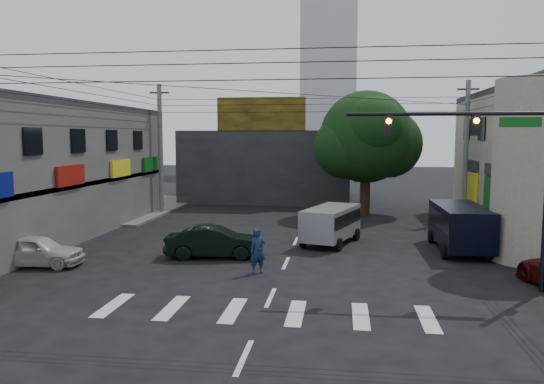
% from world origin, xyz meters
% --- Properties ---
extents(ground, '(160.00, 160.00, 0.00)m').
position_xyz_m(ground, '(0.00, 0.00, 0.00)').
color(ground, black).
rests_on(ground, ground).
extents(sidewalk_far_left, '(16.00, 16.00, 0.15)m').
position_xyz_m(sidewalk_far_left, '(-18.00, 18.00, 0.07)').
color(sidewalk_far_left, '#514F4C').
rests_on(sidewalk_far_left, ground).
extents(corner_column, '(4.00, 4.00, 8.00)m').
position_xyz_m(corner_column, '(11.00, 4.00, 4.00)').
color(corner_column, gray).
rests_on(corner_column, ground).
extents(building_far, '(14.00, 10.00, 6.00)m').
position_xyz_m(building_far, '(-4.00, 26.00, 3.00)').
color(building_far, '#232326').
rests_on(building_far, ground).
extents(billboard, '(7.00, 0.30, 2.60)m').
position_xyz_m(billboard, '(-4.00, 21.10, 7.30)').
color(billboard, olive).
rests_on(billboard, building_far).
extents(tower_distant, '(9.00, 9.00, 44.00)m').
position_xyz_m(tower_distant, '(0.00, 70.00, 22.00)').
color(tower_distant, silver).
rests_on(tower_distant, ground).
extents(street_tree, '(6.40, 6.40, 8.70)m').
position_xyz_m(street_tree, '(4.00, 17.00, 5.47)').
color(street_tree, black).
rests_on(street_tree, ground).
extents(traffic_gantry, '(7.10, 0.35, 7.20)m').
position_xyz_m(traffic_gantry, '(7.82, -1.00, 4.83)').
color(traffic_gantry, black).
rests_on(traffic_gantry, ground).
extents(utility_pole_far_left, '(0.32, 0.32, 9.20)m').
position_xyz_m(utility_pole_far_left, '(-10.50, 16.00, 4.60)').
color(utility_pole_far_left, '#59595B').
rests_on(utility_pole_far_left, ground).
extents(utility_pole_far_right, '(0.32, 0.32, 9.20)m').
position_xyz_m(utility_pole_far_right, '(10.50, 16.00, 4.60)').
color(utility_pole_far_right, '#59595B').
rests_on(utility_pole_far_right, ground).
extents(dark_sedan, '(2.70, 4.80, 1.45)m').
position_xyz_m(dark_sedan, '(-3.36, 2.71, 0.72)').
color(dark_sedan, black).
rests_on(dark_sedan, ground).
extents(white_compact, '(2.07, 4.15, 1.35)m').
position_xyz_m(white_compact, '(-10.50, 0.12, 0.67)').
color(white_compact, beige).
rests_on(white_compact, ground).
extents(silver_minivan, '(5.49, 4.44, 1.89)m').
position_xyz_m(silver_minivan, '(1.85, 6.56, 0.95)').
color(silver_minivan, gray).
rests_on(silver_minivan, ground).
extents(navy_van, '(5.51, 2.14, 2.20)m').
position_xyz_m(navy_van, '(8.05, 5.64, 1.10)').
color(navy_van, black).
rests_on(navy_van, ground).
extents(traffic_officer, '(1.05, 1.02, 1.82)m').
position_xyz_m(traffic_officer, '(-0.95, 0.18, 0.91)').
color(traffic_officer, '#132645').
rests_on(traffic_officer, ground).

